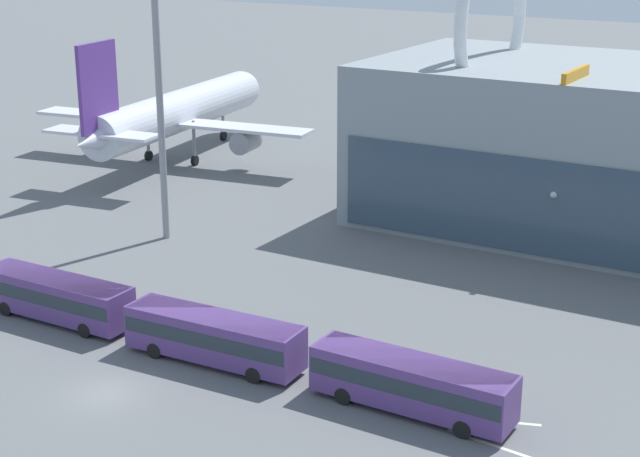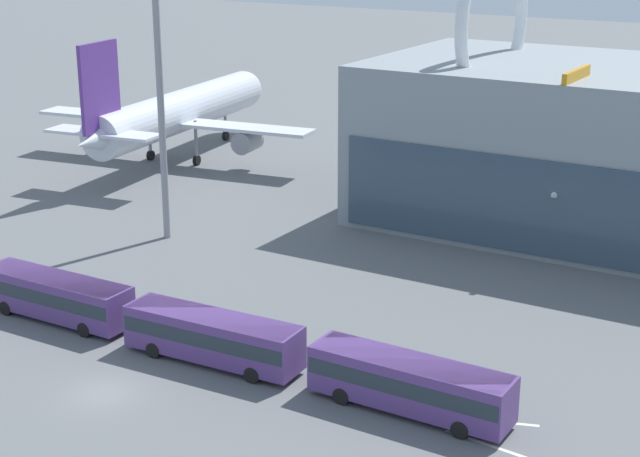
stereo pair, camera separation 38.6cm
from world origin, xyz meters
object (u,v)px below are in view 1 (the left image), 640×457
airliner_at_gate_far (612,152)px  airliner_at_gate_near (173,113)px  shuttle_bus_2 (412,381)px  floodlight_mast (157,40)px  shuttle_bus_0 (56,295)px  shuttle_bus_1 (214,335)px

airliner_at_gate_far → airliner_at_gate_near: bearing=97.2°
airliner_at_gate_near → shuttle_bus_2: bearing=-137.1°
airliner_at_gate_far → shuttle_bus_2: airliner_at_gate_far is taller
airliner_at_gate_near → shuttle_bus_2: airliner_at_gate_near is taller
airliner_at_gate_near → floodlight_mast: bearing=-150.8°
airliner_at_gate_far → floodlight_mast: floodlight_mast is taller
shuttle_bus_0 → floodlight_mast: 23.66m
shuttle_bus_0 → shuttle_bus_2: same height
airliner_at_gate_near → shuttle_bus_0: size_ratio=3.11×
shuttle_bus_2 → floodlight_mast: size_ratio=0.43×
shuttle_bus_2 → shuttle_bus_0: bearing=-178.2°
airliner_at_gate_near → shuttle_bus_1: bearing=-146.6°
shuttle_bus_0 → shuttle_bus_1: bearing=-0.1°
shuttle_bus_0 → floodlight_mast: floodlight_mast is taller
shuttle_bus_0 → shuttle_bus_2: (26.25, 0.60, 0.00)m
airliner_at_gate_far → shuttle_bus_1: airliner_at_gate_far is taller
floodlight_mast → shuttle_bus_2: bearing=-28.7°
shuttle_bus_2 → floodlight_mast: (-31.22, 17.11, 14.87)m
airliner_at_gate_near → airliner_at_gate_far: size_ratio=1.03×
floodlight_mast → airliner_at_gate_far: bearing=41.7°
floodlight_mast → airliner_at_gate_near: bearing=127.1°
airliner_at_gate_near → floodlight_mast: 29.33m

